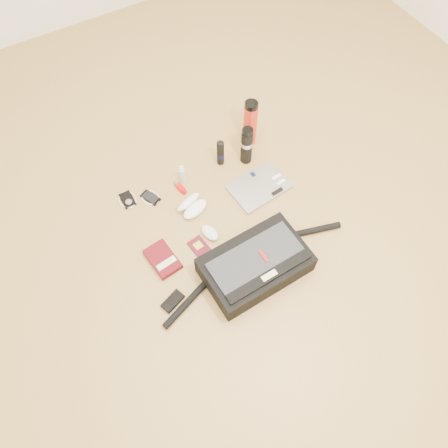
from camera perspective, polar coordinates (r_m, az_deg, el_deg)
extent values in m
plane|color=#A88346|center=(2.18, 1.15, -1.79)|extent=(4.00, 4.00, 0.00)
cube|color=black|center=(2.05, 4.11, -5.33)|extent=(0.49, 0.32, 0.12)
cube|color=#282A2F|center=(1.99, 4.40, -4.77)|extent=(0.44, 0.23, 0.01)
cube|color=black|center=(1.96, 5.91, -6.80)|extent=(0.43, 0.06, 0.02)
cube|color=beige|center=(1.96, 5.91, -6.77)|extent=(0.08, 0.03, 0.02)
cube|color=#AE100B|center=(2.00, 5.17, -4.27)|extent=(0.01, 0.06, 0.02)
cylinder|color=black|center=(2.03, -4.79, -10.18)|extent=(0.29, 0.13, 0.03)
cylinder|color=black|center=(2.22, 11.33, -0.89)|extent=(0.30, 0.12, 0.03)
cube|color=black|center=(2.04, -6.71, -9.98)|extent=(0.12, 0.09, 0.02)
cube|color=#A8A8AA|center=(2.34, 4.57, 4.86)|extent=(0.32, 0.24, 0.02)
cube|color=#0A1333|center=(2.37, 3.80, 6.49)|extent=(0.02, 0.03, 0.00)
cube|color=white|center=(2.37, 6.84, 6.13)|extent=(0.06, 0.02, 0.01)
cube|color=white|center=(2.35, 7.46, 5.47)|extent=(0.05, 0.02, 0.01)
cube|color=black|center=(2.31, 6.98, 4.25)|extent=(0.07, 0.02, 0.01)
cube|color=#4C090F|center=(2.13, -8.00, -4.56)|extent=(0.14, 0.19, 0.03)
cube|color=beige|center=(2.14, -6.68, -3.73)|extent=(0.02, 0.17, 0.03)
cube|color=beige|center=(2.10, -7.53, -5.09)|extent=(0.10, 0.04, 0.00)
cube|color=#4B0C18|center=(2.16, -3.26, -3.01)|extent=(0.09, 0.12, 0.00)
cube|color=gold|center=(2.16, -3.40, -2.81)|extent=(0.04, 0.04, 0.00)
ellipsoid|color=silver|center=(2.17, -1.85, -1.16)|extent=(0.08, 0.12, 0.03)
ellipsoid|color=white|center=(2.24, -3.80, 1.95)|extent=(0.16, 0.11, 0.04)
ellipsoid|color=white|center=(2.25, -4.68, 2.89)|extent=(0.17, 0.12, 0.09)
ellipsoid|color=black|center=(2.23, -4.33, 1.54)|extent=(0.04, 0.04, 0.01)
ellipsoid|color=black|center=(2.25, -3.28, 2.47)|extent=(0.04, 0.04, 0.01)
cylinder|color=black|center=(2.24, -3.80, 2.03)|extent=(0.02, 0.01, 0.00)
cube|color=black|center=(2.35, -12.50, 3.13)|extent=(0.06, 0.10, 0.01)
cylinder|color=#9C9C9F|center=(2.33, -12.33, 2.85)|extent=(0.04, 0.04, 0.00)
torus|color=silver|center=(2.34, -12.51, 3.14)|extent=(0.09, 0.09, 0.01)
cube|color=black|center=(2.33, -9.58, 3.41)|extent=(0.09, 0.12, 0.01)
cube|color=black|center=(2.33, -9.60, 3.48)|extent=(0.08, 0.09, 0.00)
torus|color=white|center=(2.33, -9.59, 3.42)|extent=(0.11, 0.11, 0.01)
cube|color=red|center=(2.34, -5.72, 4.72)|extent=(0.04, 0.06, 0.03)
cube|color=#B50209|center=(2.32, -5.22, 4.20)|extent=(0.02, 0.02, 0.02)
cylinder|color=gray|center=(2.35, -6.24, 5.27)|extent=(0.02, 0.03, 0.02)
cylinder|color=#A2CAD8|center=(2.34, -5.48, 6.35)|extent=(0.04, 0.04, 0.10)
cylinder|color=white|center=(2.29, -5.60, 7.21)|extent=(0.03, 0.03, 0.02)
cylinder|color=white|center=(2.28, -5.63, 7.41)|extent=(0.02, 0.02, 0.01)
cylinder|color=black|center=(2.38, -0.47, 9.25)|extent=(0.05, 0.05, 0.16)
cylinder|color=black|center=(2.39, -0.47, 8.97)|extent=(0.05, 0.05, 0.03)
ellipsoid|color=black|center=(2.32, -0.49, 10.52)|extent=(0.04, 0.04, 0.02)
cylinder|color=black|center=(2.37, 2.97, 10.04)|extent=(0.08, 0.08, 0.22)
cylinder|color=#B8B8BB|center=(2.35, 3.00, 10.47)|extent=(0.08, 0.08, 0.03)
cylinder|color=black|center=(2.28, 3.11, 12.00)|extent=(0.07, 0.07, 0.02)
cylinder|color=red|center=(2.45, 3.41, 12.82)|extent=(0.10, 0.10, 0.26)
cylinder|color=black|center=(2.34, 3.60, 15.25)|extent=(0.09, 0.09, 0.03)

